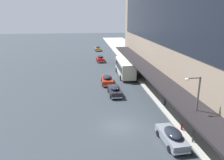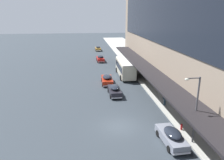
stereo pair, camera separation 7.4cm
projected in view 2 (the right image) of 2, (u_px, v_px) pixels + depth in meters
name	position (u px, v px, depth m)	size (l,w,h in m)	color
ground	(120.00, 126.00, 24.39)	(240.00, 240.00, 0.00)	#323941
sidewalk_kerb	(212.00, 120.00, 25.70)	(10.00, 180.00, 0.15)	#B0B0A7
transit_bus_kerbside_front	(125.00, 67.00, 43.37)	(2.93, 9.35, 3.17)	beige
sedan_far_back	(100.00, 58.00, 56.74)	(1.97, 4.66, 1.66)	#AC1B16
sedan_oncoming_rear	(107.00, 79.00, 38.75)	(2.07, 4.76, 1.66)	#A62612
sedan_lead_near	(172.00, 136.00, 20.97)	(1.97, 4.70, 1.54)	gray
sedan_second_near	(98.00, 48.00, 73.11)	(1.89, 4.52, 1.56)	olive
sedan_oncoming_front	(115.00, 90.00, 33.38)	(1.83, 4.52, 1.65)	black
pedestrian_at_kerb	(165.00, 98.00, 29.26)	(0.62, 0.33, 1.86)	#243644
street_lamp	(195.00, 105.00, 19.99)	(1.50, 0.28, 6.57)	#4C4C51
fire_hydrant	(181.00, 127.00, 23.27)	(0.20, 0.40, 0.70)	red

